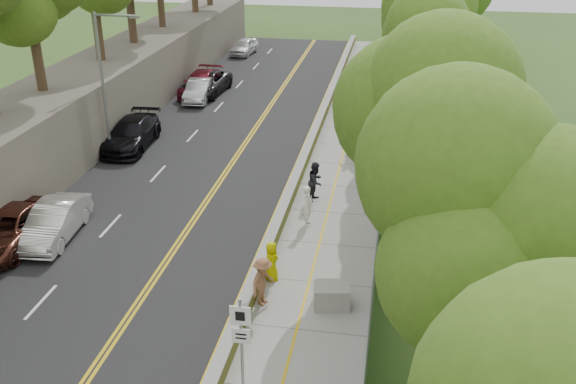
# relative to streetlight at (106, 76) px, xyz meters

# --- Properties ---
(ground) EXTENTS (140.00, 140.00, 0.00)m
(ground) POSITION_rel_streetlight_xyz_m (10.46, -14.00, -4.64)
(ground) COLOR #33511E
(ground) RESTS_ON ground
(road) EXTENTS (11.20, 66.00, 0.04)m
(road) POSITION_rel_streetlight_xyz_m (5.06, 1.00, -4.62)
(road) COLOR black
(road) RESTS_ON ground
(sidewalk) EXTENTS (4.20, 66.00, 0.05)m
(sidewalk) POSITION_rel_streetlight_xyz_m (13.01, 1.00, -4.61)
(sidewalk) COLOR gray
(sidewalk) RESTS_ON ground
(jersey_barrier) EXTENTS (0.42, 66.00, 0.60)m
(jersey_barrier) POSITION_rel_streetlight_xyz_m (10.71, 1.00, -4.34)
(jersey_barrier) COLOR #BBC41A
(jersey_barrier) RESTS_ON ground
(rock_embankment) EXTENTS (5.00, 66.00, 4.00)m
(rock_embankment) POSITION_rel_streetlight_xyz_m (-3.04, 1.00, -2.64)
(rock_embankment) COLOR #595147
(rock_embankment) RESTS_ON ground
(chainlink_fence) EXTENTS (0.04, 66.00, 2.00)m
(chainlink_fence) POSITION_rel_streetlight_xyz_m (15.11, 1.00, -3.64)
(chainlink_fence) COLOR slate
(chainlink_fence) RESTS_ON ground
(trees_fenceside) EXTENTS (7.00, 66.00, 14.00)m
(trees_fenceside) POSITION_rel_streetlight_xyz_m (17.46, 1.00, 2.36)
(trees_fenceside) COLOR #4D771F
(trees_fenceside) RESTS_ON ground
(streetlight) EXTENTS (2.52, 0.22, 8.00)m
(streetlight) POSITION_rel_streetlight_xyz_m (0.00, 0.00, 0.00)
(streetlight) COLOR gray
(streetlight) RESTS_ON ground
(signpost) EXTENTS (0.62, 0.09, 3.10)m
(signpost) POSITION_rel_streetlight_xyz_m (11.51, -17.02, -2.68)
(signpost) COLOR gray
(signpost) RESTS_ON sidewalk
(construction_barrel) EXTENTS (0.62, 0.62, 1.02)m
(construction_barrel) POSITION_rel_streetlight_xyz_m (14.38, 2.00, -4.08)
(construction_barrel) COLOR red
(construction_barrel) RESTS_ON sidewalk
(concrete_block) EXTENTS (1.40, 1.14, 0.84)m
(concrete_block) POSITION_rel_streetlight_xyz_m (13.66, -12.43, -4.17)
(concrete_block) COLOR gray
(concrete_block) RESTS_ON sidewalk
(car_1) EXTENTS (2.02, 4.79, 1.54)m
(car_1) POSITION_rel_streetlight_xyz_m (1.46, -9.43, -3.83)
(car_1) COLOR silver
(car_1) RESTS_ON road
(car_2) EXTENTS (2.56, 5.53, 1.54)m
(car_2) POSITION_rel_streetlight_xyz_m (-0.14, -10.35, -3.83)
(car_2) COLOR #4B2219
(car_2) RESTS_ON road
(car_3) EXTENTS (2.61, 5.77, 1.64)m
(car_3) POSITION_rel_streetlight_xyz_m (0.40, 1.54, -3.78)
(car_3) COLOR black
(car_3) RESTS_ON road
(car_4) EXTENTS (1.81, 4.18, 1.40)m
(car_4) POSITION_rel_streetlight_xyz_m (-0.14, 2.10, -3.90)
(car_4) COLOR tan
(car_4) RESTS_ON road
(car_5) EXTENTS (1.97, 4.59, 1.47)m
(car_5) POSITION_rel_streetlight_xyz_m (1.46, 11.34, -3.87)
(car_5) COLOR silver
(car_5) RESTS_ON road
(car_6) EXTENTS (2.97, 5.81, 1.57)m
(car_6) POSITION_rel_streetlight_xyz_m (1.46, 13.03, -3.81)
(car_6) COLOR black
(car_6) RESTS_ON road
(car_7) EXTENTS (2.35, 5.57, 1.60)m
(car_7) POSITION_rel_streetlight_xyz_m (1.12, 12.95, -3.80)
(car_7) COLOR maroon
(car_7) RESTS_ON road
(car_8) EXTENTS (2.15, 4.43, 1.46)m
(car_8) POSITION_rel_streetlight_xyz_m (1.20, 26.30, -3.87)
(car_8) COLOR white
(car_8) RESTS_ON road
(painter_0) EXTENTS (0.77, 0.91, 1.59)m
(painter_0) POSITION_rel_streetlight_xyz_m (11.21, -11.07, -3.80)
(painter_0) COLOR #B8B800
(painter_0) RESTS_ON sidewalk
(painter_1) EXTENTS (0.50, 0.72, 1.89)m
(painter_1) POSITION_rel_streetlight_xyz_m (11.91, -6.42, -3.65)
(painter_1) COLOR white
(painter_1) RESTS_ON sidewalk
(painter_2) EXTENTS (1.00, 1.12, 1.93)m
(painter_2) POSITION_rel_streetlight_xyz_m (11.91, -3.74, -3.63)
(painter_2) COLOR black
(painter_2) RESTS_ON sidewalk
(painter_3) EXTENTS (1.10, 1.37, 1.86)m
(painter_3) POSITION_rel_streetlight_xyz_m (11.23, -12.72, -3.66)
(painter_3) COLOR #915E3E
(painter_3) RESTS_ON sidewalk
(person_far) EXTENTS (1.21, 0.82, 1.91)m
(person_far) POSITION_rel_streetlight_xyz_m (13.26, 2.17, -3.63)
(person_far) COLOR black
(person_far) RESTS_ON sidewalk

